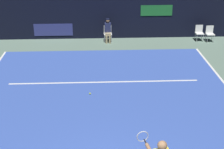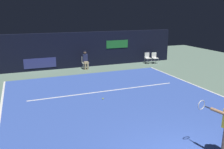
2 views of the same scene
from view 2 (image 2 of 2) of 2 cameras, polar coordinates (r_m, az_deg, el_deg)
name	(u,v)px [view 2 (image 2 of 2)]	position (r m, az deg, el deg)	size (l,w,h in m)	color
ground_plane	(123,105)	(10.64, 2.60, -7.44)	(30.96, 30.96, 0.00)	slate
court_surface	(123,105)	(10.64, 2.60, -7.41)	(10.14, 11.99, 0.01)	#3856B2
line_sideline_left	(211,92)	(13.40, 22.63, -3.81)	(0.10, 11.99, 0.01)	white
line_service	(106,91)	(12.46, -1.37, -3.99)	(7.91, 0.10, 0.01)	white
back_wall	(77,50)	(17.87, -8.30, 5.84)	(15.66, 0.33, 2.60)	black
line_judge_on_chair	(85,60)	(17.26, -6.42, 3.53)	(0.45, 0.54, 1.32)	white
courtside_chair_near	(155,57)	(19.45, 10.21, 4.11)	(0.44, 0.42, 0.88)	white
courtside_chair_far	(148,57)	(19.31, 8.56, 4.10)	(0.44, 0.42, 0.88)	white
tennis_ball	(103,99)	(11.31, -2.19, -5.81)	(0.07, 0.07, 0.07)	#CCE033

